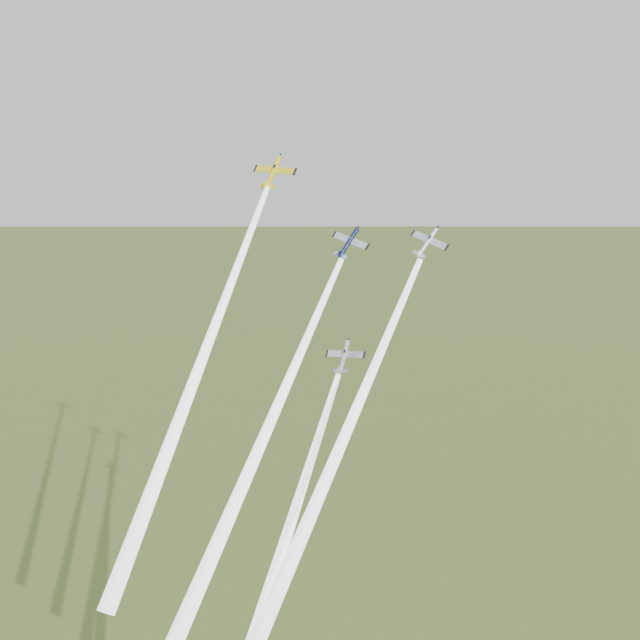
{
  "coord_description": "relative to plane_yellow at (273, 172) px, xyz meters",
  "views": [
    {
      "loc": [
        61.25,
        -117.0,
        122.87
      ],
      "look_at": [
        0.0,
        -6.0,
        92.0
      ],
      "focal_mm": 45.0,
      "sensor_mm": 36.0,
      "label": 1
    }
  ],
  "objects": [
    {
      "name": "smoke_trail_silver_right",
      "position": [
        25.75,
        -27.98,
        -40.72
      ],
      "size": [
        11.74,
        47.14,
        58.69
      ],
      "primitive_type": null,
      "rotation": [
        -0.67,
        0.0,
        -0.19
      ],
      "color": "white"
    },
    {
      "name": "plane_navy",
      "position": [
        16.7,
        -3.71,
        -10.73
      ],
      "size": [
        8.75,
        6.11,
        7.63
      ],
      "primitive_type": null,
      "rotation": [
        0.9,
        0.22,
        -0.15
      ],
      "color": "#0D133C"
    },
    {
      "name": "smoke_trail_silver_low",
      "position": [
        19.11,
        -30.13,
        -54.01
      ],
      "size": [
        2.72,
        39.07,
        48.11
      ],
      "primitive_type": null,
      "rotation": [
        -0.67,
        0.0,
        0.0
      ],
      "color": "white"
    },
    {
      "name": "plane_silver_right",
      "position": [
        30.47,
        -3.75,
        -9.71
      ],
      "size": [
        8.57,
        5.92,
        7.49
      ],
      "primitive_type": null,
      "rotation": [
        0.9,
        0.27,
        -0.19
      ],
      "color": "silver"
    },
    {
      "name": "smoke_trail_navy",
      "position": [
        13.27,
        -25.96,
        -39.02
      ],
      "size": [
        9.25,
        43.08,
        53.25
      ],
      "primitive_type": null,
      "rotation": [
        -0.67,
        0.0,
        -0.15
      ],
      "color": "white"
    },
    {
      "name": "plane_yellow",
      "position": [
        0.0,
        0.0,
        0.0
      ],
      "size": [
        8.7,
        6.34,
        7.75
      ],
      "primitive_type": null,
      "rotation": [
        0.9,
        0.05,
        0.01
      ],
      "color": "yellow"
    },
    {
      "name": "plane_silver_low",
      "position": [
        19.1,
        -9.66,
        -28.3
      ],
      "size": [
        7.65,
        5.24,
        6.85
      ],
      "primitive_type": null,
      "rotation": [
        0.9,
        -0.1,
        0.0
      ],
      "color": "#ABB1B9"
    },
    {
      "name": "smoke_trail_yellow",
      "position": [
        0.33,
        -24.52,
        -30.8
      ],
      "size": [
        3.34,
        47.2,
        58.28
      ],
      "primitive_type": null,
      "rotation": [
        -0.67,
        0.0,
        0.01
      ],
      "color": "white"
    }
  ]
}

